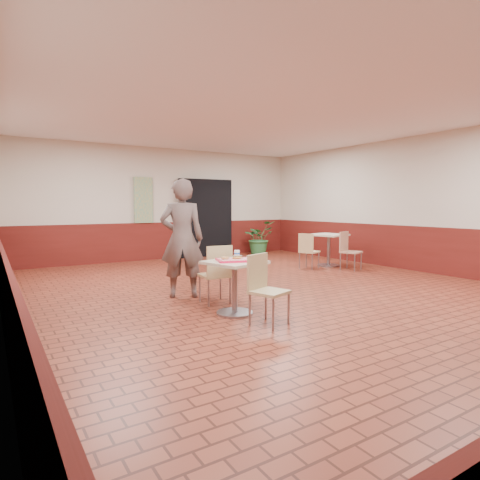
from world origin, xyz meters
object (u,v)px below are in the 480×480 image
serving_tray (235,260)px  chair_second_front (348,249)px  chair_main_back (217,271)px  long_john_donut (237,257)px  chair_second_left (308,249)px  main_table (235,278)px  potted_plant (259,238)px  ring_donut (225,258)px  second_table (329,244)px  paper_cup (237,254)px  customer (182,239)px  chair_main_front (265,285)px

serving_tray → chair_second_front: 4.54m
chair_main_back → serving_tray: bearing=88.7°
long_john_donut → serving_tray: bearing=178.6°
chair_second_left → main_table: bearing=104.8°
serving_tray → potted_plant: size_ratio=0.47×
chair_main_back → ring_donut: size_ratio=8.42×
second_table → chair_second_left: chair_second_left is taller
serving_tray → potted_plant: potted_plant is taller
main_table → ring_donut: size_ratio=6.92×
paper_cup → chair_second_left: size_ratio=0.12×
ring_donut → customer: bearing=92.7°
long_john_donut → paper_cup: bearing=60.6°
customer → paper_cup: bearing=128.0°
chair_main_back → potted_plant: 6.08m
chair_main_back → long_john_donut: 0.68m
main_table → chair_second_left: (3.45, 2.39, -0.03)m
chair_main_back → second_table: (4.10, 1.83, 0.03)m
chair_main_back → chair_second_front: 4.25m
chair_main_back → potted_plant: potted_plant is taller
customer → ring_donut: 1.27m
paper_cup → chair_second_front: (4.03, 1.69, -0.32)m
main_table → chair_second_front: (4.15, 1.82, -0.00)m
main_table → chair_main_front: size_ratio=0.83×
serving_tray → ring_donut: size_ratio=4.46×
ring_donut → chair_main_front: bearing=-72.6°
paper_cup → potted_plant: 6.43m
long_john_donut → potted_plant: bearing=52.5°
customer → second_table: customer is taller
customer → long_john_donut: (0.22, -1.31, -0.17)m
ring_donut → paper_cup: size_ratio=1.08×
chair_main_back → long_john_donut: bearing=92.5°
potted_plant → chair_second_left: bearing=-101.8°
serving_tray → chair_second_left: (3.45, 2.39, -0.28)m
long_john_donut → second_table: (4.13, 2.45, -0.25)m
chair_main_front → ring_donut: 0.72m
chair_second_left → chair_main_front: bearing=111.4°
serving_tray → chair_second_front: (4.15, 1.82, -0.25)m
serving_tray → chair_second_front: bearing=23.7°
second_table → chair_second_left: bearing=-175.3°
paper_cup → customer: bearing=104.1°
ring_donut → chair_main_back: bearing=71.8°
customer → chair_second_left: size_ratio=2.29×
main_table → second_table: 4.84m
main_table → ring_donut: bearing=158.1°
chair_main_front → potted_plant: potted_plant is taller
chair_main_front → customer: size_ratio=0.46×
main_table → long_john_donut: long_john_donut is taller
long_john_donut → main_table: bearing=178.6°
customer → chair_second_left: bearing=-139.4°
chair_main_back → customer: size_ratio=0.47×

